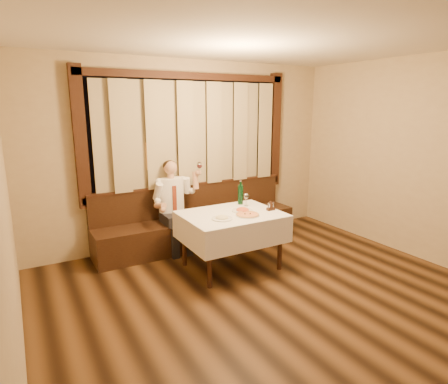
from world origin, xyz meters
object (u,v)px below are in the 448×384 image
dining_table (232,221)px  cruet_caddy (271,207)px  pasta_cream (222,216)px  seated_man (174,199)px  pasta_red (243,209)px  green_bottle (241,194)px  banquette (198,225)px  pizza (248,215)px

dining_table → cruet_caddy: (0.53, -0.14, 0.15)m
pasta_cream → seated_man: seated_man is taller
seated_man → pasta_red: bearing=-57.4°
green_bottle → cruet_caddy: (0.18, -0.47, -0.10)m
dining_table → pasta_cream: 0.32m
dining_table → banquette: bearing=90.0°
pasta_red → cruet_caddy: 0.38m
cruet_caddy → pasta_red: bearing=157.1°
dining_table → pizza: pizza is taller
banquette → seated_man: bearing=-168.3°
pasta_cream → green_bottle: 0.78m
pizza → pasta_red: (0.05, 0.20, 0.02)m
banquette → pasta_red: banquette is taller
banquette → dining_table: (0.00, -1.02, 0.34)m
green_bottle → cruet_caddy: size_ratio=2.87×
pasta_cream → seated_man: (-0.19, 1.10, 0.00)m
pizza → green_bottle: size_ratio=0.90×
pasta_red → seated_man: seated_man is taller
banquette → pizza: bearing=-84.3°
pizza → cruet_caddy: size_ratio=2.58×
green_bottle → pasta_cream: bearing=-139.3°
pasta_red → pasta_cream: pasta_red is taller
pasta_red → pasta_cream: size_ratio=1.07×
pasta_red → cruet_caddy: size_ratio=2.34×
dining_table → seated_man: 1.04m
pizza → pasta_red: size_ratio=1.10×
dining_table → pasta_red: size_ratio=4.56×
banquette → green_bottle: bearing=-63.4°
dining_table → pasta_cream: (-0.24, -0.17, 0.14)m
dining_table → pizza: 0.26m
pizza → seated_man: bearing=115.9°
pizza → seated_man: (-0.55, 1.13, 0.02)m
dining_table → seated_man: seated_man is taller
pasta_red → green_bottle: green_bottle is taller
green_bottle → seated_man: seated_man is taller
pasta_red → pasta_cream: 0.44m
pasta_cream → pizza: bearing=-4.5°
seated_man → pizza: bearing=-64.1°
dining_table → pasta_cream: size_ratio=4.88×
cruet_caddy → pasta_cream: bearing=-179.9°
banquette → pasta_red: (0.17, -1.02, 0.48)m
dining_table → green_bottle: size_ratio=3.72×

